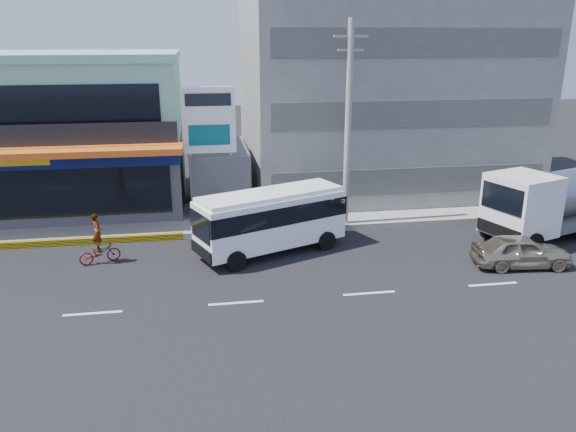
# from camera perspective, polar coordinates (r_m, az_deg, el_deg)

# --- Properties ---
(ground) EXTENTS (120.00, 120.00, 0.00)m
(ground) POSITION_cam_1_polar(r_m,az_deg,el_deg) (20.64, -5.30, -8.80)
(ground) COLOR black
(ground) RESTS_ON ground
(sidewalk) EXTENTS (70.00, 5.00, 0.30)m
(sidewalk) POSITION_cam_1_polar(r_m,az_deg,el_deg) (29.99, 2.92, 0.22)
(sidewalk) COLOR gray
(sidewalk) RESTS_ON ground
(shop_building) EXTENTS (12.40, 11.70, 8.00)m
(shop_building) POSITION_cam_1_polar(r_m,az_deg,el_deg) (33.51, -21.22, 7.69)
(shop_building) COLOR #404145
(shop_building) RESTS_ON ground
(concrete_building) EXTENTS (16.00, 12.00, 14.00)m
(concrete_building) POSITION_cam_1_polar(r_m,az_deg,el_deg) (35.28, 9.38, 14.03)
(concrete_building) COLOR gray
(concrete_building) RESTS_ON ground
(gap_structure) EXTENTS (3.00, 6.00, 3.50)m
(gap_structure) POSITION_cam_1_polar(r_m,az_deg,el_deg) (31.35, -7.00, 3.93)
(gap_structure) COLOR #404145
(gap_structure) RESTS_ON ground
(satellite_dish) EXTENTS (1.50, 1.50, 0.15)m
(satellite_dish) POSITION_cam_1_polar(r_m,az_deg,el_deg) (29.98, -7.04, 6.87)
(satellite_dish) COLOR slate
(satellite_dish) RESTS_ON gap_structure
(billboard) EXTENTS (2.60, 0.18, 6.90)m
(billboard) POSITION_cam_1_polar(r_m,az_deg,el_deg) (27.96, -8.02, 8.85)
(billboard) COLOR gray
(billboard) RESTS_ON ground
(utility_pole_near) EXTENTS (1.60, 0.30, 10.00)m
(utility_pole_near) POSITION_cam_1_polar(r_m,az_deg,el_deg) (27.08, 6.12, 9.11)
(utility_pole_near) COLOR #999993
(utility_pole_near) RESTS_ON ground
(minibus) EXTENTS (6.97, 4.53, 2.79)m
(minibus) POSITION_cam_1_polar(r_m,az_deg,el_deg) (24.59, -1.74, -0.06)
(minibus) COLOR white
(minibus) RESTS_ON ground
(sedan) EXTENTS (4.15, 2.02, 1.36)m
(sedan) POSITION_cam_1_polar(r_m,az_deg,el_deg) (25.32, 22.61, -3.31)
(sedan) COLOR tan
(sedan) RESTS_ON ground
(tanker_truck) EXTENTS (8.78, 5.04, 3.33)m
(tanker_truck) POSITION_cam_1_polar(r_m,az_deg,el_deg) (29.44, 25.79, 1.41)
(tanker_truck) COLOR white
(tanker_truck) RESTS_ON ground
(motorcycle_rider) EXTENTS (1.81, 1.14, 2.19)m
(motorcycle_rider) POSITION_cam_1_polar(r_m,az_deg,el_deg) (25.02, -18.65, -2.99)
(motorcycle_rider) COLOR #5F0D0E
(motorcycle_rider) RESTS_ON ground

